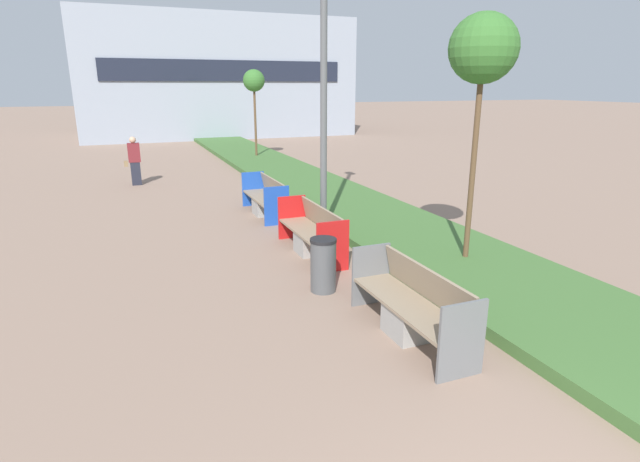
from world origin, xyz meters
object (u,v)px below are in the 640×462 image
object	(u,v)px
bench_grey_frame	(412,309)
sapling_tree_far	(254,82)
litter_bin	(323,265)
bench_red_frame	(312,235)
street_lamp_post	(324,31)
pedestrian_walking	(134,161)
sapling_tree_near	(483,51)
bench_blue_frame	(266,200)

from	to	relation	value
bench_grey_frame	sapling_tree_far	world-z (taller)	sapling_tree_far
litter_bin	bench_grey_frame	bearing A→B (deg)	-74.12
bench_red_frame	street_lamp_post	xyz separation A→B (m)	(0.61, 0.90, 3.87)
bench_grey_frame	pedestrian_walking	xyz separation A→B (m)	(-2.94, 12.50, 0.44)
bench_grey_frame	sapling_tree_far	size ratio (longest dim) A/B	0.58
bench_grey_frame	pedestrian_walking	distance (m)	12.84
bench_grey_frame	sapling_tree_near	world-z (taller)	sapling_tree_near
bench_red_frame	pedestrian_walking	world-z (taller)	pedestrian_walking
bench_grey_frame	sapling_tree_far	bearing A→B (deg)	81.97
bench_grey_frame	bench_red_frame	xyz separation A→B (m)	(0.00, 3.68, 0.00)
street_lamp_post	pedestrian_walking	xyz separation A→B (m)	(-3.55, 7.92, -3.44)
sapling_tree_far	pedestrian_walking	xyz separation A→B (m)	(-5.31, -4.35, -2.54)
bench_red_frame	sapling_tree_far	size ratio (longest dim) A/B	0.59
bench_blue_frame	street_lamp_post	size ratio (longest dim) A/B	0.29
bench_blue_frame	street_lamp_post	bearing A→B (deg)	-75.97
sapling_tree_near	pedestrian_walking	world-z (taller)	sapling_tree_near
sapling_tree_near	pedestrian_walking	distance (m)	12.18
litter_bin	pedestrian_walking	world-z (taller)	pedestrian_walking
litter_bin	sapling_tree_near	bearing A→B (deg)	2.21
bench_grey_frame	litter_bin	bearing A→B (deg)	105.88
litter_bin	sapling_tree_far	size ratio (longest dim) A/B	0.23
street_lamp_post	pedestrian_walking	size ratio (longest dim) A/B	4.81
bench_grey_frame	bench_blue_frame	size ratio (longest dim) A/B	1.00
sapling_tree_near	litter_bin	bearing A→B (deg)	-177.79
bench_red_frame	sapling_tree_far	distance (m)	13.71
bench_blue_frame	bench_red_frame	bearing A→B (deg)	-89.99
street_lamp_post	sapling_tree_near	bearing A→B (deg)	-56.15
bench_grey_frame	bench_red_frame	bearing A→B (deg)	89.99
sapling_tree_far	pedestrian_walking	distance (m)	7.33
sapling_tree_far	bench_red_frame	bearing A→B (deg)	-100.23
sapling_tree_far	pedestrian_walking	bearing A→B (deg)	-140.67
bench_grey_frame	sapling_tree_near	distance (m)	4.58
bench_red_frame	sapling_tree_near	size ratio (longest dim) A/B	0.52
pedestrian_walking	litter_bin	bearing A→B (deg)	-77.24
street_lamp_post	sapling_tree_far	world-z (taller)	street_lamp_post
bench_grey_frame	street_lamp_post	size ratio (longest dim) A/B	0.29
pedestrian_walking	sapling_tree_far	bearing A→B (deg)	39.33
litter_bin	sapling_tree_near	size ratio (longest dim) A/B	0.20
street_lamp_post	litter_bin	bearing A→B (deg)	-112.38
bench_blue_frame	pedestrian_walking	distance (m)	6.23
sapling_tree_far	litter_bin	bearing A→B (deg)	-100.92
bench_red_frame	sapling_tree_near	bearing A→B (deg)	-36.16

